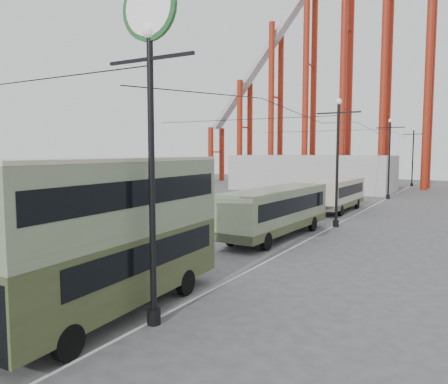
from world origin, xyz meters
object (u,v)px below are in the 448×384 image
Objects in this scene: single_decker_green at (277,210)px; double_decker_bus at (113,228)px; pedestrian at (262,224)px; single_decker_cream at (339,193)px; lamp_post_near at (150,74)px.

double_decker_bus is at bearing -85.52° from single_decker_green.
single_decker_cream is at bearing -118.72° from pedestrian.
lamp_post_near reaches higher than pedestrian.
lamp_post_near reaches higher than double_decker_bus.
lamp_post_near is 0.96× the size of single_decker_green.
pedestrian is (-0.92, -14.88, -0.84)m from single_decker_cream.
lamp_post_near is 5.18m from double_decker_bus.
single_decker_cream is at bearing 87.41° from double_decker_bus.
single_decker_green reaches higher than single_decker_cream.
double_decker_bus is at bearing 178.88° from lamp_post_near.
lamp_post_near is at bearing -85.02° from single_decker_cream.
single_decker_green is 6.82× the size of pedestrian.
single_decker_green is (-2.23, 15.20, -6.08)m from lamp_post_near.
double_decker_bus is 6.04× the size of pedestrian.
double_decker_bus is 29.68m from single_decker_cream.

